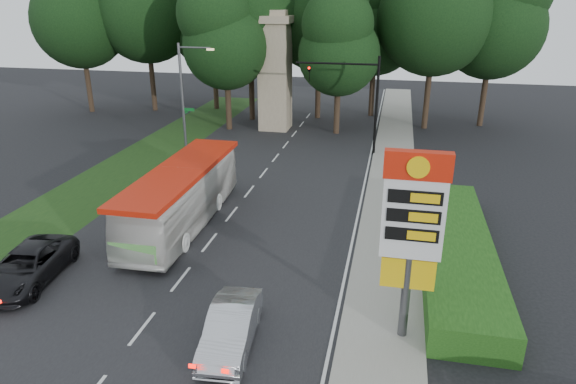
% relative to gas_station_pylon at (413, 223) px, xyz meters
% --- Properties ---
extents(ground, '(120.00, 120.00, 0.00)m').
position_rel_gas_station_pylon_xyz_m(ground, '(-9.20, -1.99, -4.45)').
color(ground, black).
rests_on(ground, ground).
extents(road_surface, '(14.00, 80.00, 0.02)m').
position_rel_gas_station_pylon_xyz_m(road_surface, '(-9.20, 10.01, -4.44)').
color(road_surface, black).
rests_on(road_surface, ground).
extents(sidewalk_right, '(3.00, 80.00, 0.12)m').
position_rel_gas_station_pylon_xyz_m(sidewalk_right, '(-0.70, 10.01, -4.39)').
color(sidewalk_right, gray).
rests_on(sidewalk_right, ground).
extents(grass_verge_left, '(5.00, 50.00, 0.02)m').
position_rel_gas_station_pylon_xyz_m(grass_verge_left, '(-18.70, 16.01, -4.44)').
color(grass_verge_left, '#193814').
rests_on(grass_verge_left, ground).
extents(hedge, '(3.00, 14.00, 1.20)m').
position_rel_gas_station_pylon_xyz_m(hedge, '(2.30, 6.01, -3.85)').
color(hedge, '#1A4412').
rests_on(hedge, ground).
extents(gas_station_pylon, '(2.10, 0.45, 6.85)m').
position_rel_gas_station_pylon_xyz_m(gas_station_pylon, '(0.00, 0.00, 0.00)').
color(gas_station_pylon, '#59595E').
rests_on(gas_station_pylon, ground).
extents(traffic_signal_mast, '(6.10, 0.35, 7.20)m').
position_rel_gas_station_pylon_xyz_m(traffic_signal_mast, '(-3.52, 22.00, 0.22)').
color(traffic_signal_mast, black).
rests_on(traffic_signal_mast, ground).
extents(streetlight_signs, '(2.75, 0.98, 8.00)m').
position_rel_gas_station_pylon_xyz_m(streetlight_signs, '(-16.19, 20.01, -0.01)').
color(streetlight_signs, '#59595E').
rests_on(streetlight_signs, ground).
extents(monument, '(3.00, 3.00, 10.05)m').
position_rel_gas_station_pylon_xyz_m(monument, '(-11.20, 28.01, 0.66)').
color(monument, gray).
rests_on(monument, ground).
extents(tree_far_west, '(8.96, 8.96, 17.60)m').
position_rel_gas_station_pylon_xyz_m(tree_far_west, '(-31.20, 31.01, 6.24)').
color(tree_far_west, '#2D2116').
rests_on(tree_far_west, ground).
extents(tree_west_near, '(8.40, 8.40, 16.50)m').
position_rel_gas_station_pylon_xyz_m(tree_west_near, '(-19.20, 35.01, 5.57)').
color(tree_west_near, '#2D2116').
rests_on(tree_west_near, ground).
extents(tree_east_near, '(8.12, 8.12, 15.95)m').
position_rel_gas_station_pylon_xyz_m(tree_east_near, '(-3.20, 35.01, 5.23)').
color(tree_east_near, '#2D2116').
rests_on(tree_east_near, ground).
extents(tree_far_east, '(8.68, 8.68, 17.05)m').
position_rel_gas_station_pylon_xyz_m(tree_far_east, '(6.80, 33.01, 5.90)').
color(tree_far_east, '#2D2116').
rests_on(tree_far_east, ground).
extents(tree_monument_left, '(7.28, 7.28, 14.30)m').
position_rel_gas_station_pylon_xyz_m(tree_monument_left, '(-15.20, 27.01, 4.23)').
color(tree_monument_left, '#2D2116').
rests_on(tree_monument_left, ground).
extents(tree_monument_right, '(6.72, 6.72, 13.20)m').
position_rel_gas_station_pylon_xyz_m(tree_monument_right, '(-5.70, 27.51, 3.56)').
color(tree_monument_right, '#2D2116').
rests_on(tree_monument_right, ground).
extents(transit_bus, '(2.85, 11.09, 3.07)m').
position_rel_gas_station_pylon_xyz_m(transit_bus, '(-11.24, 7.30, -2.91)').
color(transit_bus, silver).
rests_on(transit_bus, ground).
extents(sedan_silver, '(1.88, 4.42, 1.42)m').
position_rel_gas_station_pylon_xyz_m(sedan_silver, '(-5.76, -1.66, -3.74)').
color(sedan_silver, '#B8B9C0').
rests_on(sedan_silver, ground).
extents(suv_charcoal, '(2.97, 5.40, 1.43)m').
position_rel_gas_station_pylon_xyz_m(suv_charcoal, '(-15.40, 0.59, -3.73)').
color(suv_charcoal, black).
rests_on(suv_charcoal, ground).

